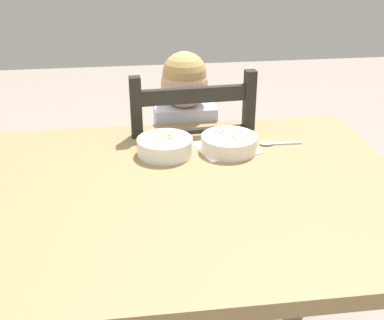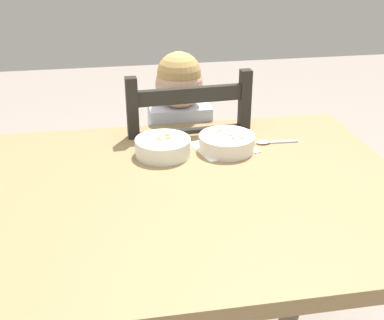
{
  "view_description": "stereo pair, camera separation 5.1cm",
  "coord_description": "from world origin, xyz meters",
  "px_view_note": "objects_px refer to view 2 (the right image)",
  "views": [
    {
      "loc": [
        -0.13,
        -1.19,
        1.4
      ],
      "look_at": [
        0.04,
        0.07,
        0.79
      ],
      "focal_mm": 47.72,
      "sensor_mm": 36.0,
      "label": 1
    },
    {
      "loc": [
        -0.18,
        -1.18,
        1.4
      ],
      "look_at": [
        0.04,
        0.07,
        0.79
      ],
      "focal_mm": 47.72,
      "sensor_mm": 36.0,
      "label": 2
    }
  ],
  "objects_px": {
    "bowl_of_peas": "(227,142)",
    "bowl_of_carrots": "(163,146)",
    "child_figure": "(181,143)",
    "spoon": "(269,142)",
    "dining_chair": "(182,185)",
    "dining_table": "(183,221)"
  },
  "relations": [
    {
      "from": "spoon",
      "to": "bowl_of_carrots",
      "type": "bearing_deg",
      "value": -175.51
    },
    {
      "from": "bowl_of_carrots",
      "to": "spoon",
      "type": "bearing_deg",
      "value": 4.49
    },
    {
      "from": "dining_table",
      "to": "bowl_of_peas",
      "type": "relative_size",
      "value": 7.18
    },
    {
      "from": "dining_chair",
      "to": "bowl_of_carrots",
      "type": "bearing_deg",
      "value": -108.93
    },
    {
      "from": "child_figure",
      "to": "spoon",
      "type": "xyz_separation_m",
      "value": [
        0.25,
        -0.26,
        0.1
      ]
    },
    {
      "from": "child_figure",
      "to": "spoon",
      "type": "bearing_deg",
      "value": -46.96
    },
    {
      "from": "bowl_of_peas",
      "to": "bowl_of_carrots",
      "type": "distance_m",
      "value": 0.2
    },
    {
      "from": "child_figure",
      "to": "bowl_of_peas",
      "type": "xyz_separation_m",
      "value": [
        0.1,
        -0.29,
        0.12
      ]
    },
    {
      "from": "dining_table",
      "to": "bowl_of_peas",
      "type": "bearing_deg",
      "value": 51.95
    },
    {
      "from": "dining_chair",
      "to": "spoon",
      "type": "xyz_separation_m",
      "value": [
        0.24,
        -0.27,
        0.28
      ]
    },
    {
      "from": "dining_table",
      "to": "bowl_of_peas",
      "type": "distance_m",
      "value": 0.31
    },
    {
      "from": "dining_table",
      "to": "spoon",
      "type": "xyz_separation_m",
      "value": [
        0.32,
        0.25,
        0.11
      ]
    },
    {
      "from": "dining_table",
      "to": "dining_chair",
      "type": "xyz_separation_m",
      "value": [
        0.08,
        0.52,
        -0.17
      ]
    },
    {
      "from": "bowl_of_carrots",
      "to": "dining_table",
      "type": "bearing_deg",
      "value": -83.41
    },
    {
      "from": "dining_chair",
      "to": "bowl_of_peas",
      "type": "distance_m",
      "value": 0.44
    },
    {
      "from": "dining_chair",
      "to": "child_figure",
      "type": "height_order",
      "value": "child_figure"
    },
    {
      "from": "dining_table",
      "to": "dining_chair",
      "type": "distance_m",
      "value": 0.55
    },
    {
      "from": "child_figure",
      "to": "bowl_of_peas",
      "type": "relative_size",
      "value": 5.59
    },
    {
      "from": "bowl_of_peas",
      "to": "bowl_of_carrots",
      "type": "xyz_separation_m",
      "value": [
        -0.2,
        -0.0,
        0.0
      ]
    },
    {
      "from": "dining_table",
      "to": "child_figure",
      "type": "xyz_separation_m",
      "value": [
        0.07,
        0.51,
        0.01
      ]
    },
    {
      "from": "spoon",
      "to": "dining_table",
      "type": "bearing_deg",
      "value": -142.19
    },
    {
      "from": "dining_chair",
      "to": "child_figure",
      "type": "bearing_deg",
      "value": -111.77
    }
  ]
}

